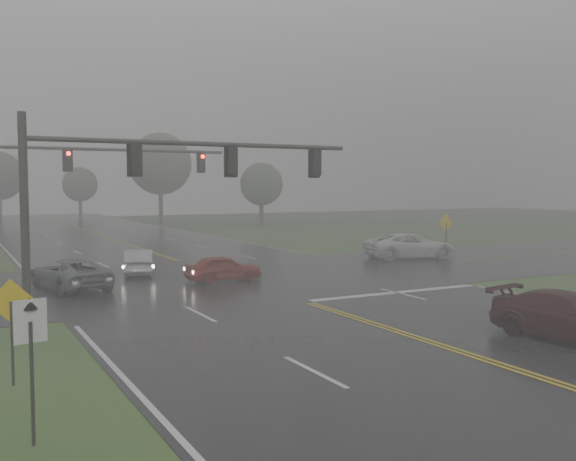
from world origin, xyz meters
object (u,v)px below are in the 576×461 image
sedan_maroon (571,341)px  sedan_silver (139,275)px  sedan_red (224,281)px  signal_gantry_near (139,179)px  signal_gantry_far (71,173)px  car_grey (70,289)px  pickup_white (410,259)px

sedan_maroon → sedan_silver: sedan_maroon is taller
sedan_maroon → sedan_red: bearing=96.0°
sedan_red → signal_gantry_near: size_ratio=0.31×
sedan_red → signal_gantry_far: (-5.36, 9.31, 5.30)m
sedan_silver → signal_gantry_near: 12.43m
car_grey → signal_gantry_far: 9.98m
pickup_white → car_grey: bearing=107.9°
signal_gantry_near → sedan_maroon: bearing=-40.5°
sedan_maroon → signal_gantry_far: 27.52m
car_grey → signal_gantry_near: size_ratio=0.41×
sedan_maroon → signal_gantry_near: signal_gantry_near is taller
sedan_red → car_grey: car_grey is taller
pickup_white → signal_gantry_near: 22.85m
pickup_white → signal_gantry_far: 20.90m
sedan_maroon → pickup_white: pickup_white is taller
signal_gantry_near → signal_gantry_far: (0.52, 16.25, 0.50)m
signal_gantry_far → sedan_red: bearing=-60.1°
sedan_red → pickup_white: bearing=-74.6°
sedan_red → signal_gantry_far: size_ratio=0.27×
sedan_maroon → car_grey: sedan_maroon is taller
sedan_red → car_grey: size_ratio=0.75×
sedan_red → sedan_maroon: bearing=-162.1°
sedan_maroon → pickup_white: 21.36m
car_grey → signal_gantry_near: (1.01, -7.93, 4.79)m
sedan_maroon → car_grey: bearing=114.2°
sedan_red → pickup_white: (13.95, 3.34, 0.00)m
signal_gantry_near → signal_gantry_far: bearing=88.2°
car_grey → sedan_silver: bearing=-154.0°
sedan_maroon → signal_gantry_near: bearing=129.6°
sedan_maroon → pickup_white: bearing=53.8°
sedan_maroon → signal_gantry_near: (-10.40, 8.88, 4.79)m
sedan_maroon → sedan_red: size_ratio=1.32×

